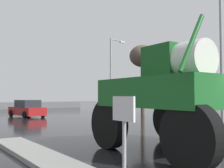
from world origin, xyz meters
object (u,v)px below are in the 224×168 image
object	(u,v)px
streetlight_near_right	(222,44)
sedan_ahead	(27,109)
traffic_signal_near_right	(172,77)
streetlight_far_right	(112,72)
bare_tree_right	(142,58)
lane_arrow_sign	(124,127)
oversize_sprayer	(178,95)

from	to	relation	value
streetlight_near_right	sedan_ahead	bearing A→B (deg)	115.71
sedan_ahead	traffic_signal_near_right	xyz separation A→B (m)	(4.58, -12.99, 2.33)
streetlight_far_right	bare_tree_right	world-z (taller)	streetlight_far_right
lane_arrow_sign	streetlight_near_right	bearing A→B (deg)	25.29
traffic_signal_near_right	oversize_sprayer	bearing A→B (deg)	-136.33
sedan_ahead	streetlight_far_right	world-z (taller)	streetlight_far_right
lane_arrow_sign	bare_tree_right	xyz separation A→B (m)	(15.16, 16.48, 4.37)
lane_arrow_sign	traffic_signal_near_right	size ratio (longest dim) A/B	0.42
streetlight_far_right	sedan_ahead	bearing A→B (deg)	164.40
sedan_ahead	streetlight_near_right	xyz separation A→B (m)	(7.12, -14.78, 4.35)
lane_arrow_sign	streetlight_far_right	world-z (taller)	streetlight_far_right
sedan_ahead	streetlight_near_right	size ratio (longest dim) A/B	0.47
streetlight_near_right	bare_tree_right	bearing A→B (deg)	73.88
oversize_sprayer	traffic_signal_near_right	xyz separation A→B (m)	(5.30, 5.06, 1.12)
traffic_signal_near_right	streetlight_near_right	world-z (taller)	streetlight_near_right
oversize_sprayer	traffic_signal_near_right	distance (m)	7.41
oversize_sprayer	sedan_ahead	world-z (taller)	oversize_sprayer
sedan_ahead	lane_arrow_sign	bearing A→B (deg)	158.24
lane_arrow_sign	bare_tree_right	world-z (taller)	bare_tree_right
traffic_signal_near_right	streetlight_near_right	xyz separation A→B (m)	(2.54, -1.80, 2.02)
lane_arrow_sign	streetlight_near_right	xyz separation A→B (m)	(12.04, 5.69, 3.71)
lane_arrow_sign	streetlight_far_right	xyz separation A→B (m)	(12.69, 18.30, 2.93)
streetlight_near_right	traffic_signal_near_right	bearing A→B (deg)	144.71
streetlight_far_right	traffic_signal_near_right	bearing A→B (deg)	-106.45
oversize_sprayer	bare_tree_right	xyz separation A→B (m)	(10.96, 14.06, 3.80)
streetlight_near_right	bare_tree_right	xyz separation A→B (m)	(3.12, 10.79, 0.66)
bare_tree_right	lane_arrow_sign	bearing A→B (deg)	-132.60
bare_tree_right	sedan_ahead	bearing A→B (deg)	158.70
traffic_signal_near_right	bare_tree_right	size ratio (longest dim) A/B	0.60
sedan_ahead	streetlight_far_right	xyz separation A→B (m)	(7.78, -2.17, 3.56)
oversize_sprayer	lane_arrow_sign	bearing A→B (deg)	121.18
oversize_sprayer	streetlight_near_right	size ratio (longest dim) A/B	0.60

